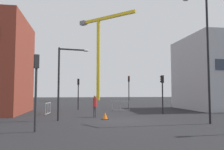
# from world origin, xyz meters

# --- Properties ---
(ground) EXTENTS (160.00, 160.00, 0.00)m
(ground) POSITION_xyz_m (0.00, 0.00, 0.00)
(ground) COLOR black
(construction_crane) EXTENTS (13.06, 12.63, 21.54)m
(construction_crane) POSITION_xyz_m (2.67, 42.95, 14.41)
(construction_crane) COLOR yellow
(construction_crane) RESTS_ON ground
(streetlamp_tall) EXTENTS (1.08, 1.59, 8.79)m
(streetlamp_tall) POSITION_xyz_m (5.25, -2.08, 5.08)
(streetlamp_tall) COLOR black
(streetlamp_tall) RESTS_ON ground
(streetlamp_short) EXTENTS (2.23, 0.51, 5.26)m
(streetlamp_short) POSITION_xyz_m (-4.05, 0.94, 3.29)
(streetlamp_short) COLOR #232326
(streetlamp_short) RESTS_ON ground
(traffic_light_far) EXTENTS (0.24, 0.37, 3.58)m
(traffic_light_far) POSITION_xyz_m (-2.93, 11.20, 2.43)
(traffic_light_far) COLOR black
(traffic_light_far) RESTS_ON ground
(traffic_light_crosswalk) EXTENTS (0.32, 0.39, 3.97)m
(traffic_light_crosswalk) POSITION_xyz_m (-5.22, -3.75, 2.66)
(traffic_light_crosswalk) COLOR #2D2D30
(traffic_light_crosswalk) RESTS_ON ground
(traffic_light_near) EXTENTS (0.30, 0.39, 4.05)m
(traffic_light_near) POSITION_xyz_m (3.33, 12.19, 2.72)
(traffic_light_near) COLOR #2D2D30
(traffic_light_near) RESTS_ON ground
(traffic_light_median) EXTENTS (0.39, 0.31, 3.59)m
(traffic_light_median) POSITION_xyz_m (4.78, 4.54, 2.44)
(traffic_light_median) COLOR black
(traffic_light_median) RESTS_ON ground
(pedestrian_walking) EXTENTS (0.34, 0.34, 1.76)m
(pedestrian_walking) POSITION_xyz_m (-1.64, 2.82, 1.03)
(pedestrian_walking) COLOR #4C4C51
(pedestrian_walking) RESTS_ON ground
(safety_barrier_left_run) EXTENTS (2.03, 0.22, 1.08)m
(safety_barrier_left_run) POSITION_xyz_m (1.64, 8.74, 0.56)
(safety_barrier_left_run) COLOR #9EA0A5
(safety_barrier_left_run) RESTS_ON ground
(safety_barrier_rear) EXTENTS (0.26, 2.10, 1.08)m
(safety_barrier_rear) POSITION_xyz_m (-5.68, 5.66, 0.56)
(safety_barrier_rear) COLOR #B2B5BA
(safety_barrier_rear) RESTS_ON ground
(traffic_cone_orange) EXTENTS (0.51, 0.51, 0.52)m
(traffic_cone_orange) POSITION_xyz_m (-1.00, 1.22, 0.24)
(traffic_cone_orange) COLOR black
(traffic_cone_orange) RESTS_ON ground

